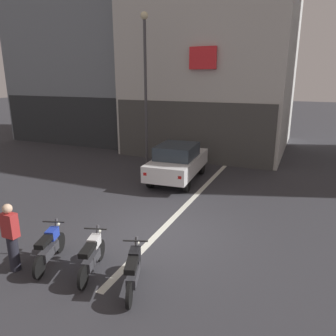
{
  "coord_description": "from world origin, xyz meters",
  "views": [
    {
      "loc": [
        3.64,
        -7.75,
        4.4
      ],
      "look_at": [
        -0.58,
        2.0,
        1.4
      ],
      "focal_mm": 34.32,
      "sensor_mm": 36.0,
      "label": 1
    }
  ],
  "objects_px": {
    "street_lamp": "(145,77)",
    "motorcycle_blue_row_leftmost": "(50,247)",
    "motorcycle_black_row_centre": "(134,269)",
    "car_white_crossing_near": "(178,161)",
    "person_by_motorcycles": "(11,237)",
    "motorcycle_white_row_left_mid": "(92,255)"
  },
  "relations": [
    {
      "from": "motorcycle_blue_row_leftmost",
      "to": "car_white_crossing_near",
      "type": "bearing_deg",
      "value": 86.84
    },
    {
      "from": "street_lamp",
      "to": "person_by_motorcycles",
      "type": "distance_m",
      "value": 10.53
    },
    {
      "from": "street_lamp",
      "to": "motorcycle_white_row_left_mid",
      "type": "bearing_deg",
      "value": -70.45
    },
    {
      "from": "car_white_crossing_near",
      "to": "motorcycle_blue_row_leftmost",
      "type": "bearing_deg",
      "value": -93.16
    },
    {
      "from": "person_by_motorcycles",
      "to": "motorcycle_black_row_centre",
      "type": "bearing_deg",
      "value": 9.79
    },
    {
      "from": "street_lamp",
      "to": "motorcycle_blue_row_leftmost",
      "type": "bearing_deg",
      "value": -77.34
    },
    {
      "from": "car_white_crossing_near",
      "to": "motorcycle_white_row_left_mid",
      "type": "bearing_deg",
      "value": -83.98
    },
    {
      "from": "street_lamp",
      "to": "motorcycle_black_row_centre",
      "type": "distance_m",
      "value": 11.03
    },
    {
      "from": "motorcycle_white_row_left_mid",
      "to": "motorcycle_black_row_centre",
      "type": "height_order",
      "value": "same"
    },
    {
      "from": "street_lamp",
      "to": "person_by_motorcycles",
      "type": "xyz_separation_m",
      "value": [
        1.49,
        -9.79,
        -3.58
      ]
    },
    {
      "from": "motorcycle_black_row_centre",
      "to": "person_by_motorcycles",
      "type": "relative_size",
      "value": 0.95
    },
    {
      "from": "street_lamp",
      "to": "motorcycle_white_row_left_mid",
      "type": "relative_size",
      "value": 4.54
    },
    {
      "from": "motorcycle_blue_row_leftmost",
      "to": "motorcycle_white_row_left_mid",
      "type": "relative_size",
      "value": 0.99
    },
    {
      "from": "motorcycle_blue_row_leftmost",
      "to": "motorcycle_black_row_centre",
      "type": "height_order",
      "value": "same"
    },
    {
      "from": "street_lamp",
      "to": "motorcycle_black_row_centre",
      "type": "xyz_separation_m",
      "value": [
        4.42,
        -9.29,
        -3.98
      ]
    },
    {
      "from": "car_white_crossing_near",
      "to": "street_lamp",
      "type": "bearing_deg",
      "value": 142.69
    },
    {
      "from": "car_white_crossing_near",
      "to": "motorcycle_black_row_centre",
      "type": "relative_size",
      "value": 2.65
    },
    {
      "from": "car_white_crossing_near",
      "to": "person_by_motorcycles",
      "type": "height_order",
      "value": "person_by_motorcycles"
    },
    {
      "from": "motorcycle_black_row_centre",
      "to": "car_white_crossing_near",
      "type": "bearing_deg",
      "value": 104.68
    },
    {
      "from": "car_white_crossing_near",
      "to": "motorcycle_black_row_centre",
      "type": "height_order",
      "value": "car_white_crossing_near"
    },
    {
      "from": "car_white_crossing_near",
      "to": "motorcycle_white_row_left_mid",
      "type": "xyz_separation_m",
      "value": [
        0.77,
        -7.26,
        -0.43
      ]
    },
    {
      "from": "motorcycle_black_row_centre",
      "to": "person_by_motorcycles",
      "type": "bearing_deg",
      "value": -170.21
    }
  ]
}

